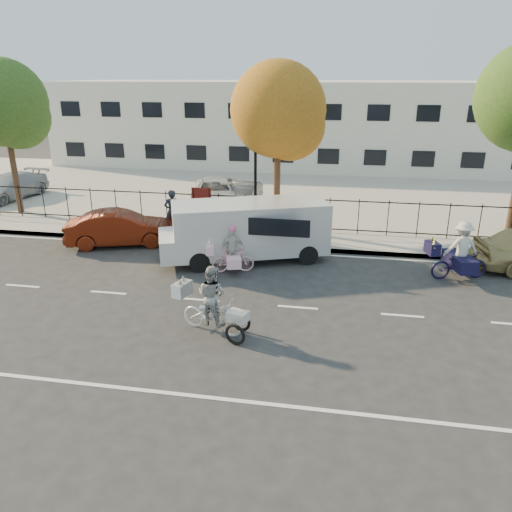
% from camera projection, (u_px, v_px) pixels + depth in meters
% --- Properties ---
extents(ground, '(120.00, 120.00, 0.00)m').
position_uv_depth(ground, '(200.00, 300.00, 15.26)').
color(ground, '#333334').
extents(road_markings, '(60.00, 9.52, 0.01)m').
position_uv_depth(road_markings, '(200.00, 300.00, 15.26)').
color(road_markings, silver).
rests_on(road_markings, ground).
extents(curb, '(60.00, 0.10, 0.15)m').
position_uv_depth(curb, '(235.00, 245.00, 19.90)').
color(curb, '#A8A399').
rests_on(curb, ground).
extents(sidewalk, '(60.00, 2.20, 0.15)m').
position_uv_depth(sidewalk, '(241.00, 237.00, 20.87)').
color(sidewalk, '#A8A399').
rests_on(sidewalk, ground).
extents(parking_lot, '(60.00, 15.60, 0.15)m').
position_uv_depth(parking_lot, '(272.00, 191.00, 29.10)').
color(parking_lot, '#A8A399').
rests_on(parking_lot, ground).
extents(iron_fence, '(58.00, 0.06, 1.50)m').
position_uv_depth(iron_fence, '(246.00, 211.00, 21.60)').
color(iron_fence, black).
rests_on(iron_fence, sidewalk).
extents(building, '(34.00, 10.00, 6.00)m').
position_uv_depth(building, '(292.00, 123.00, 37.33)').
color(building, silver).
rests_on(building, ground).
extents(lamppost, '(0.36, 0.36, 4.33)m').
position_uv_depth(lamppost, '(255.00, 162.00, 20.39)').
color(lamppost, black).
rests_on(lamppost, sidewalk).
extents(street_sign, '(0.85, 0.06, 1.80)m').
position_uv_depth(street_sign, '(202.00, 200.00, 21.36)').
color(street_sign, black).
rests_on(street_sign, sidewalk).
extents(zebra_trike, '(2.19, 1.32, 1.88)m').
position_uv_depth(zebra_trike, '(212.00, 307.00, 13.17)').
color(zebra_trike, white).
rests_on(zebra_trike, ground).
extents(unicorn_bike, '(1.72, 1.24, 1.69)m').
position_uv_depth(unicorn_bike, '(232.00, 255.00, 17.19)').
color(unicorn_bike, beige).
rests_on(unicorn_bike, ground).
extents(bull_bike, '(2.22, 1.56, 2.01)m').
position_uv_depth(bull_bike, '(459.00, 256.00, 16.60)').
color(bull_bike, black).
rests_on(bull_bike, ground).
extents(white_van, '(6.60, 3.91, 2.16)m').
position_uv_depth(white_van, '(247.00, 228.00, 18.24)').
color(white_van, silver).
rests_on(white_van, ground).
extents(red_sedan, '(4.49, 2.76, 1.40)m').
position_uv_depth(red_sedan, '(121.00, 228.00, 19.93)').
color(red_sedan, '#59190A').
rests_on(red_sedan, ground).
extents(pedestrian, '(0.78, 0.76, 1.81)m').
position_uv_depth(pedestrian, '(172.00, 211.00, 21.04)').
color(pedestrian, black).
rests_on(pedestrian, sidewalk).
extents(lot_car_a, '(2.50, 4.81, 1.33)m').
position_uv_depth(lot_car_a, '(10.00, 186.00, 26.78)').
color(lot_car_a, '#AAADB2').
rests_on(lot_car_a, parking_lot).
extents(lot_car_b, '(3.20, 5.33, 1.39)m').
position_uv_depth(lot_car_b, '(216.00, 193.00, 25.13)').
color(lot_car_b, silver).
rests_on(lot_car_b, parking_lot).
extents(lot_car_c, '(1.42, 3.68, 1.20)m').
position_uv_depth(lot_car_c, '(244.00, 195.00, 25.17)').
color(lot_car_c, '#45494C').
rests_on(lot_car_c, parking_lot).
extents(tree_west, '(3.96, 3.96, 7.26)m').
position_uv_depth(tree_west, '(7.00, 107.00, 22.75)').
color(tree_west, '#442D1D').
rests_on(tree_west, ground).
extents(tree_mid, '(3.87, 3.87, 7.09)m').
position_uv_depth(tree_mid, '(282.00, 114.00, 20.10)').
color(tree_mid, '#442D1D').
rests_on(tree_mid, ground).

